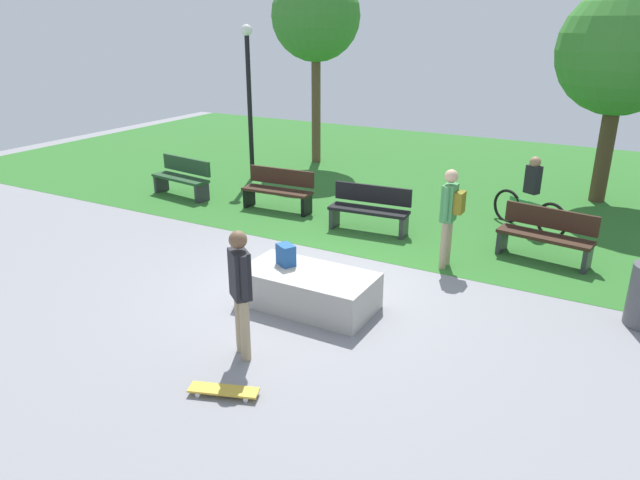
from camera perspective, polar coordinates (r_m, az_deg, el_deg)
ground_plane at (r=9.26m, az=-0.79°, el=-4.63°), size 28.00×28.00×0.00m
grass_lawn at (r=16.06m, az=13.17°, el=5.89°), size 26.60×12.52×0.01m
concrete_ledge at (r=8.56m, az=-1.16°, el=-4.85°), size 1.96×1.01×0.54m
backpack_on_ledge at (r=8.65m, az=-3.37°, el=-1.46°), size 0.34×0.31×0.32m
skater_performing_trick at (r=7.10m, az=-7.83°, el=-4.41°), size 0.38×0.35×1.67m
skateboard_by_ledge at (r=6.85m, az=-9.45°, el=-14.36°), size 0.82×0.46×0.08m
park_bench_near_path at (r=14.35m, az=-13.37°, el=6.10°), size 1.65×0.68×0.91m
park_bench_center_lawn at (r=10.88m, az=21.36°, el=0.56°), size 1.65×0.70×0.91m
park_bench_by_oak at (r=11.61m, az=4.92°, el=3.17°), size 1.63×0.59×0.91m
park_bench_far_right at (r=12.94m, az=-4.10°, el=5.04°), size 1.62×0.56×0.91m
tree_young_birch at (r=17.17m, az=-0.41°, el=21.07°), size 2.47×2.47×5.34m
tree_leaning_ash at (r=14.64m, az=27.57°, el=16.07°), size 2.77×2.77×4.76m
lamp_post at (r=15.41m, az=-7.00°, el=14.71°), size 0.28×0.28×3.90m
pedestrian_with_backpack at (r=9.89m, az=12.67°, el=2.92°), size 0.35×0.43×1.71m
cyclist_on_bicycle at (r=12.38m, az=19.97°, el=3.83°), size 1.62×0.94×1.52m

